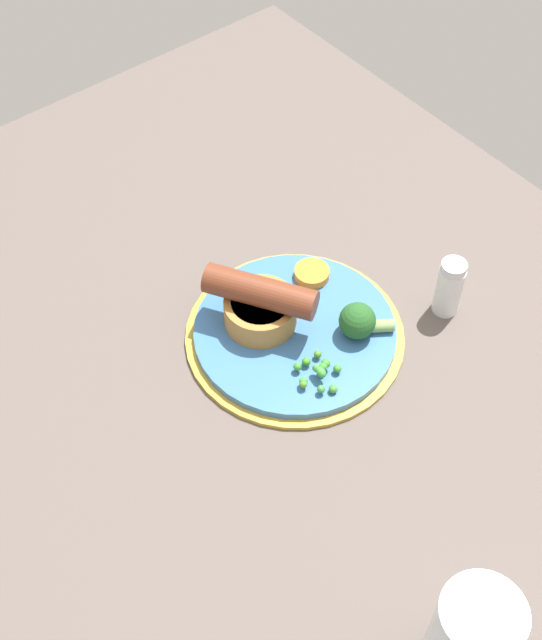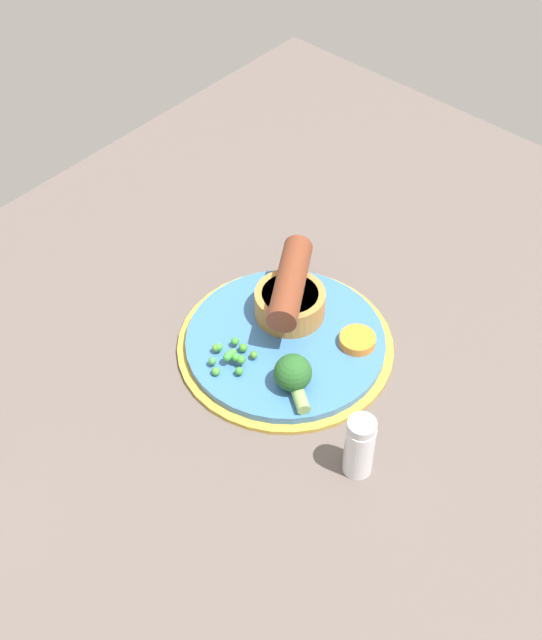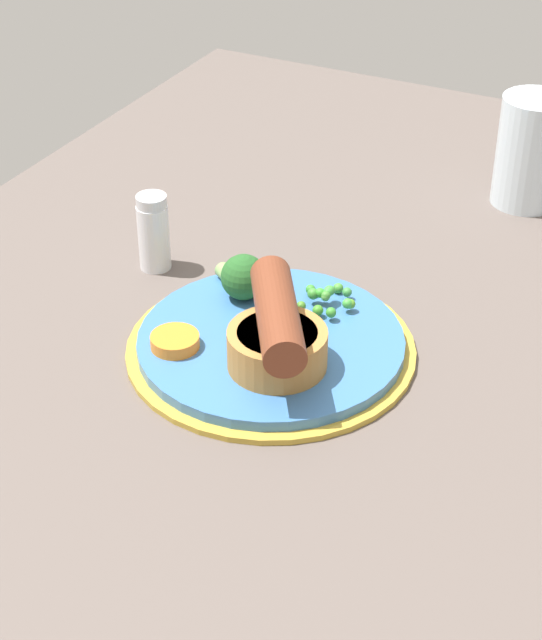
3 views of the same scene
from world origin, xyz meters
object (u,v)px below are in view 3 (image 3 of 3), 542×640
(broccoli_floret_near, at_px, (242,278))
(carrot_slice_0, at_px, (175,341))
(salt_shaker, at_px, (154,232))
(dinner_plate, at_px, (271,346))
(drinking_glass, at_px, (530,151))
(sausage_pudding, at_px, (277,335))
(pea_pile, at_px, (327,297))

(broccoli_floret_near, height_order, carrot_slice_0, broccoli_floret_near)
(carrot_slice_0, relative_size, salt_shaker, 0.54)
(dinner_plate, xyz_separation_m, drinking_glass, (0.34, -0.11, 0.05))
(broccoli_floret_near, distance_m, drinking_glass, 0.34)
(sausage_pudding, height_order, salt_shaker, sausage_pudding)
(pea_pile, bearing_deg, sausage_pudding, 179.87)
(dinner_plate, xyz_separation_m, salt_shaker, (0.07, 0.15, 0.03))
(broccoli_floret_near, distance_m, carrot_slice_0, 0.09)
(sausage_pudding, bearing_deg, salt_shaker, -152.49)
(sausage_pudding, relative_size, carrot_slice_0, 3.01)
(broccoli_floret_near, bearing_deg, dinner_plate, -6.59)
(carrot_slice_0, distance_m, drinking_glass, 0.43)
(sausage_pudding, height_order, carrot_slice_0, sausage_pudding)
(salt_shaker, bearing_deg, carrot_slice_0, -142.02)
(broccoli_floret_near, relative_size, salt_shaker, 0.79)
(drinking_glass, bearing_deg, carrot_slice_0, 156.29)
(broccoli_floret_near, distance_m, salt_shaker, 0.11)
(drinking_glass, relative_size, salt_shaker, 1.54)
(dinner_plate, distance_m, salt_shaker, 0.17)
(sausage_pudding, bearing_deg, pea_pile, 148.07)
(salt_shaker, bearing_deg, dinner_plate, -115.10)
(dinner_plate, bearing_deg, pea_pile, -19.16)
(dinner_plate, distance_m, carrot_slice_0, 0.08)
(carrot_slice_0, bearing_deg, pea_pile, -37.88)
(carrot_slice_0, height_order, drinking_glass, drinking_glass)
(dinner_plate, bearing_deg, sausage_pudding, -146.41)
(pea_pile, relative_size, salt_shaker, 0.77)
(broccoli_floret_near, xyz_separation_m, drinking_glass, (0.30, -0.16, 0.02))
(dinner_plate, xyz_separation_m, sausage_pudding, (-0.03, -0.02, 0.04))
(pea_pile, height_order, drinking_glass, drinking_glass)
(salt_shaker, bearing_deg, drinking_glass, -43.80)
(broccoli_floret_near, bearing_deg, salt_shaker, -160.64)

